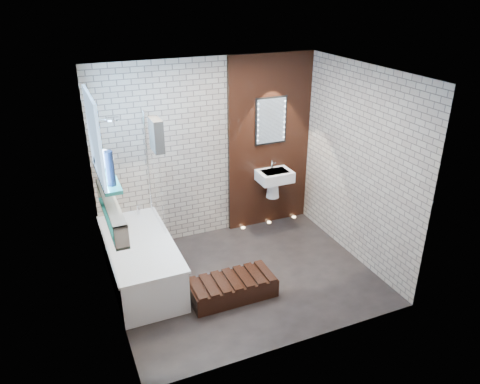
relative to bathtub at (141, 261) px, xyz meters
name	(u,v)px	position (x,y,z in m)	size (l,w,h in m)	color
ground	(245,277)	(1.22, -0.45, -0.29)	(3.20, 3.20, 0.00)	black
room_shell	(245,185)	(1.22, -0.45, 1.01)	(3.24, 3.20, 2.60)	gray
walnut_panel	(269,143)	(2.17, 0.82, 1.01)	(1.30, 0.06, 2.60)	black
clerestory_window	(97,145)	(-0.34, -0.10, 1.61)	(0.18, 1.00, 0.94)	#7FADE0
display_niche	(111,211)	(-0.31, -0.30, 0.91)	(0.14, 1.30, 0.26)	teal
bathtub	(141,261)	(0.00, 0.00, 0.00)	(0.79, 1.74, 0.70)	white
bath_screen	(154,172)	(0.35, 0.44, 0.99)	(0.01, 0.78, 1.40)	white
towel	(156,135)	(0.35, 0.15, 1.56)	(0.11, 0.30, 0.39)	black
shower_head	(113,119)	(-0.08, 0.50, 1.71)	(0.18, 0.18, 0.02)	silver
washbasin	(274,180)	(2.17, 0.62, 0.50)	(0.50, 0.36, 0.58)	white
led_mirror	(271,121)	(2.17, 0.78, 1.36)	(0.50, 0.02, 0.70)	black
walnut_step	(232,288)	(0.93, -0.75, -0.18)	(1.03, 0.46, 0.23)	black
niche_bottles	(110,209)	(-0.31, -0.21, 0.89)	(0.07, 0.87, 0.17)	maroon
sill_vases	(105,161)	(-0.28, -0.01, 1.39)	(0.23, 0.67, 0.37)	white
floor_uplights	(269,222)	(2.17, 0.75, -0.29)	(0.96, 0.06, 0.01)	#FFD899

